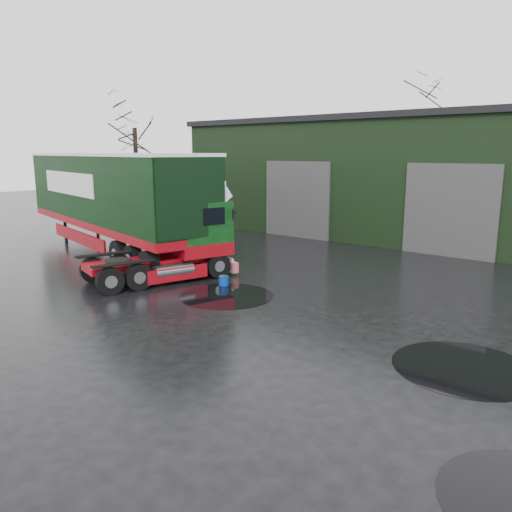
{
  "coord_description": "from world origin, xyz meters",
  "views": [
    {
      "loc": [
        9.17,
        -7.84,
        4.46
      ],
      "look_at": [
        0.74,
        2.37,
        1.7
      ],
      "focal_mm": 35.0,
      "sensor_mm": 36.0,
      "label": 1
    }
  ],
  "objects_px": {
    "hero_tractor": "(155,231)",
    "trailer_left": "(111,203)",
    "tree_back_a": "(418,148)",
    "warehouse": "(492,178)",
    "wash_bucket": "(224,281)",
    "tree_left": "(136,156)"
  },
  "relations": [
    {
      "from": "hero_tractor",
      "to": "trailer_left",
      "type": "relative_size",
      "value": 0.39
    },
    {
      "from": "trailer_left",
      "to": "tree_back_a",
      "type": "relative_size",
      "value": 1.52
    },
    {
      "from": "warehouse",
      "to": "tree_back_a",
      "type": "height_order",
      "value": "tree_back_a"
    },
    {
      "from": "warehouse",
      "to": "hero_tractor",
      "type": "height_order",
      "value": "warehouse"
    },
    {
      "from": "tree_back_a",
      "to": "warehouse",
      "type": "bearing_deg",
      "value": -51.34
    },
    {
      "from": "hero_tractor",
      "to": "wash_bucket",
      "type": "distance_m",
      "value": 2.99
    },
    {
      "from": "tree_back_a",
      "to": "trailer_left",
      "type": "bearing_deg",
      "value": -99.53
    },
    {
      "from": "wash_bucket",
      "to": "tree_back_a",
      "type": "distance_m",
      "value": 26.51
    },
    {
      "from": "warehouse",
      "to": "hero_tractor",
      "type": "bearing_deg",
      "value": -111.14
    },
    {
      "from": "hero_tractor",
      "to": "trailer_left",
      "type": "height_order",
      "value": "trailer_left"
    },
    {
      "from": "tree_back_a",
      "to": "hero_tractor",
      "type": "bearing_deg",
      "value": -86.8
    },
    {
      "from": "wash_bucket",
      "to": "hero_tractor",
      "type": "bearing_deg",
      "value": -157.04
    },
    {
      "from": "wash_bucket",
      "to": "warehouse",
      "type": "bearing_deg",
      "value": 75.23
    },
    {
      "from": "hero_tractor",
      "to": "tree_left",
      "type": "height_order",
      "value": "tree_left"
    },
    {
      "from": "hero_tractor",
      "to": "tree_back_a",
      "type": "height_order",
      "value": "tree_back_a"
    },
    {
      "from": "hero_tractor",
      "to": "tree_left",
      "type": "xyz_separation_m",
      "value": [
        -12.5,
        8.81,
        2.49
      ]
    },
    {
      "from": "tree_left",
      "to": "tree_back_a",
      "type": "distance_m",
      "value": 21.1
    },
    {
      "from": "tree_left",
      "to": "tree_back_a",
      "type": "bearing_deg",
      "value": 58.57
    },
    {
      "from": "warehouse",
      "to": "wash_bucket",
      "type": "bearing_deg",
      "value": -104.77
    },
    {
      "from": "warehouse",
      "to": "wash_bucket",
      "type": "height_order",
      "value": "warehouse"
    },
    {
      "from": "tree_left",
      "to": "tree_back_a",
      "type": "height_order",
      "value": "tree_back_a"
    },
    {
      "from": "wash_bucket",
      "to": "tree_back_a",
      "type": "relative_size",
      "value": 0.04
    }
  ]
}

